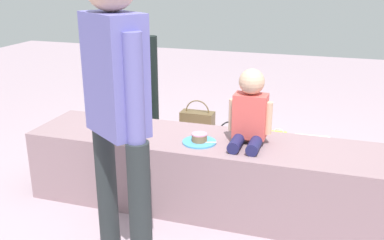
# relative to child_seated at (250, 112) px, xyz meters

# --- Properties ---
(ground_plane) EXTENTS (12.00, 12.00, 0.00)m
(ground_plane) POSITION_rel_child_seated_xyz_m (-0.21, -0.01, -0.70)
(ground_plane) COLOR #AB93A0
(concrete_ledge) EXTENTS (2.56, 0.56, 0.49)m
(concrete_ledge) POSITION_rel_child_seated_xyz_m (-0.21, -0.01, -0.46)
(concrete_ledge) COLOR gray
(concrete_ledge) RESTS_ON ground_plane
(child_seated) EXTENTS (0.28, 0.32, 0.48)m
(child_seated) POSITION_rel_child_seated_xyz_m (0.00, 0.00, 0.00)
(child_seated) COLOR navy
(child_seated) RESTS_ON concrete_ledge
(adult_standing) EXTENTS (0.41, 0.35, 1.61)m
(adult_standing) POSITION_rel_child_seated_xyz_m (-0.53, -0.75, 0.27)
(adult_standing) COLOR #272D2F
(adult_standing) RESTS_ON ground_plane
(cake_plate) EXTENTS (0.22, 0.22, 0.07)m
(cake_plate) POSITION_rel_child_seated_xyz_m (-0.30, -0.09, -0.19)
(cake_plate) COLOR #4CA5D8
(cake_plate) RESTS_ON concrete_ledge
(gift_bag) EXTENTS (0.22, 0.13, 0.35)m
(gift_bag) POSITION_rel_child_seated_xyz_m (0.06, 0.73, -0.55)
(gift_bag) COLOR gold
(gift_bag) RESTS_ON ground_plane
(railing_post) EXTENTS (0.36, 0.36, 1.01)m
(railing_post) POSITION_rel_child_seated_xyz_m (-1.06, 0.93, -0.33)
(railing_post) COLOR black
(railing_post) RESTS_ON ground_plane
(water_bottle_near_gift) EXTENTS (0.07, 0.07, 0.22)m
(water_bottle_near_gift) POSITION_rel_child_seated_xyz_m (-0.64, 0.44, -0.60)
(water_bottle_near_gift) COLOR silver
(water_bottle_near_gift) RESTS_ON ground_plane
(party_cup_red) EXTENTS (0.08, 0.08, 0.09)m
(party_cup_red) POSITION_rel_child_seated_xyz_m (0.51, 0.68, -0.66)
(party_cup_red) COLOR red
(party_cup_red) RESTS_ON ground_plane
(cake_box_white) EXTENTS (0.32, 0.31, 0.14)m
(cake_box_white) POSITION_rel_child_seated_xyz_m (0.37, 1.10, -0.63)
(cake_box_white) COLOR white
(cake_box_white) RESTS_ON ground_plane
(handbag_black_leather) EXTENTS (0.32, 0.10, 0.33)m
(handbag_black_leather) POSITION_rel_child_seated_xyz_m (-0.29, 0.84, -0.59)
(handbag_black_leather) COLOR black
(handbag_black_leather) RESTS_ON ground_plane
(handbag_brown_canvas) EXTENTS (0.33, 0.15, 0.35)m
(handbag_brown_canvas) POSITION_rel_child_seated_xyz_m (-0.75, 1.31, -0.58)
(handbag_brown_canvas) COLOR brown
(handbag_brown_canvas) RESTS_ON ground_plane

